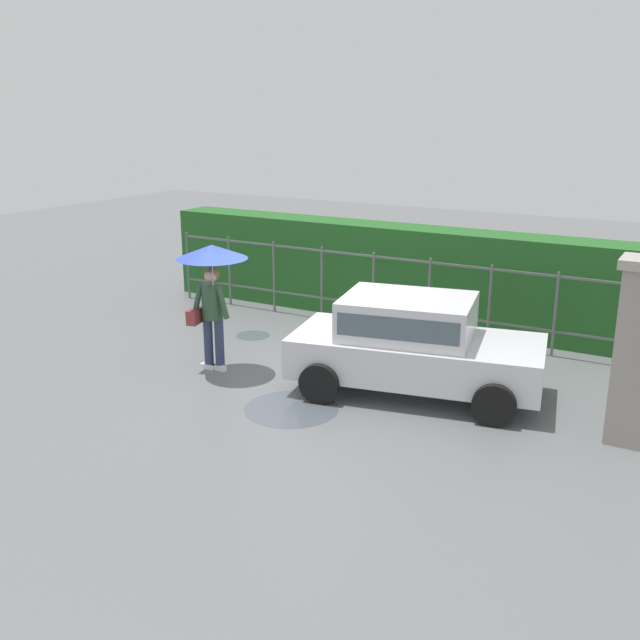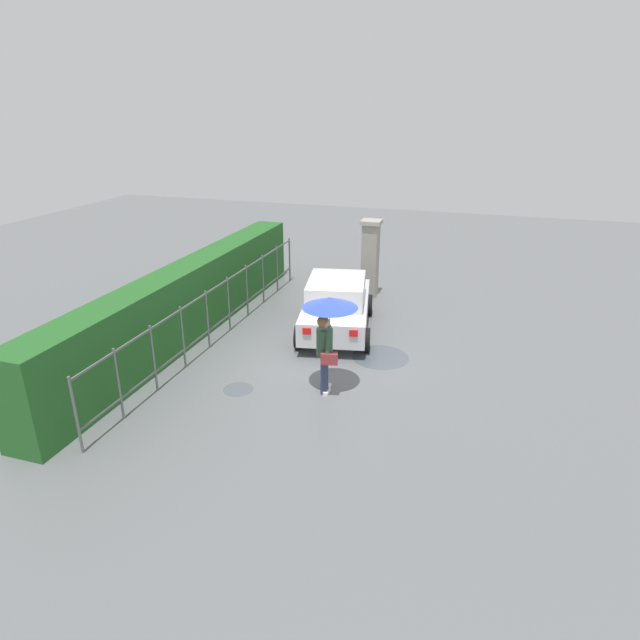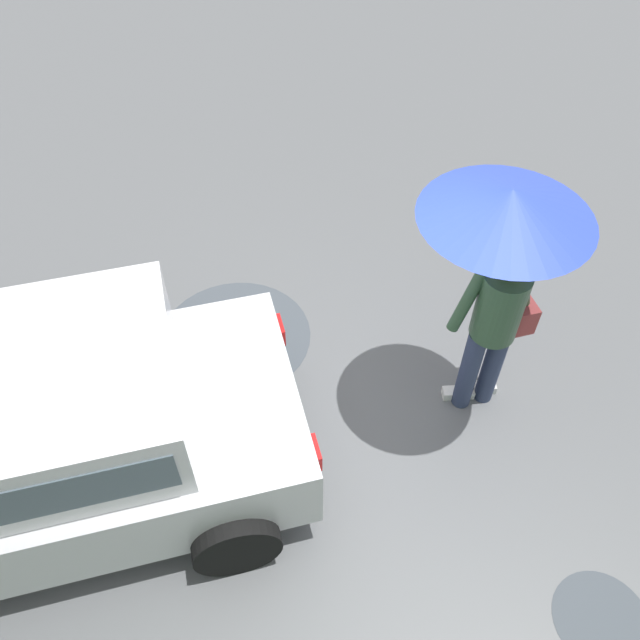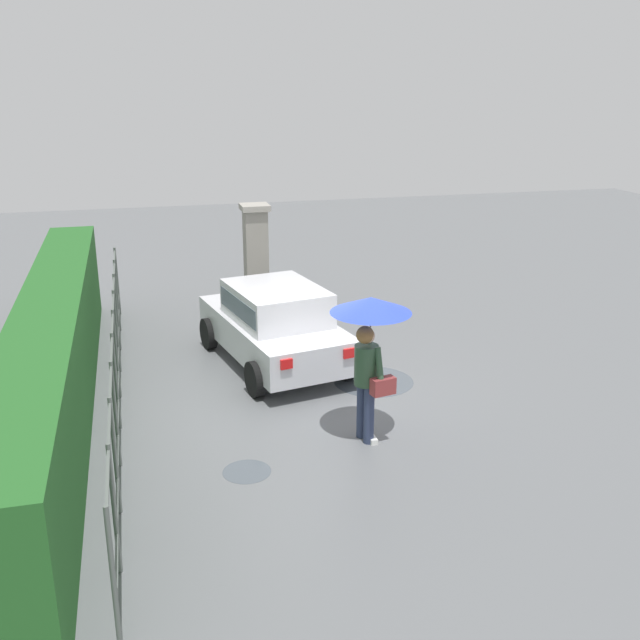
% 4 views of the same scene
% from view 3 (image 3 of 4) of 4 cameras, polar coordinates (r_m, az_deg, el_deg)
% --- Properties ---
extents(ground_plane, '(40.00, 40.00, 0.00)m').
position_cam_3_polar(ground_plane, '(5.12, -2.76, -12.63)').
color(ground_plane, slate).
extents(car, '(3.95, 2.43, 1.48)m').
position_cam_3_polar(car, '(4.71, -24.38, -9.34)').
color(car, silver).
rests_on(car, ground).
extents(pedestrian, '(1.14, 1.14, 2.10)m').
position_cam_3_polar(pedestrian, '(4.41, 16.01, 6.08)').
color(pedestrian, '#2D3856').
rests_on(pedestrian, ground).
extents(puddle_near, '(1.37, 1.37, 0.00)m').
position_cam_3_polar(puddle_near, '(5.91, -7.50, -1.41)').
color(puddle_near, '#4C545B').
rests_on(puddle_near, ground).
extents(puddle_far, '(0.65, 0.65, 0.00)m').
position_cam_3_polar(puddle_far, '(5.03, 23.66, -23.12)').
color(puddle_far, '#4C545B').
rests_on(puddle_far, ground).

